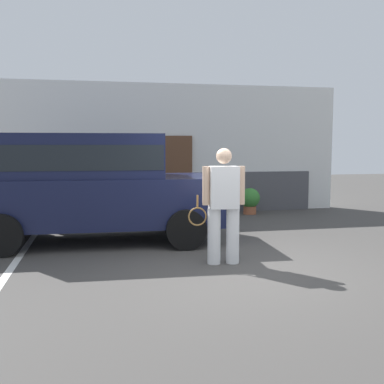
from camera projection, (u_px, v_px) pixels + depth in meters
name	position (u px, v px, depth m)	size (l,w,h in m)	color
ground_plane	(238.00, 269.00, 6.79)	(40.00, 40.00, 0.00)	#423F3D
parking_stripe_0	(19.00, 256.00, 7.57)	(0.12, 4.40, 0.01)	silver
house_frontage	(172.00, 153.00, 12.47)	(9.39, 0.40, 3.49)	white
parked_suv	(92.00, 182.00, 8.63)	(4.67, 2.30, 2.05)	#141938
tennis_player_man	(223.00, 204.00, 7.05)	(0.92, 0.31, 1.80)	white
potted_plant_by_porch	(250.00, 200.00, 12.22)	(0.53, 0.53, 0.70)	#9E5638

